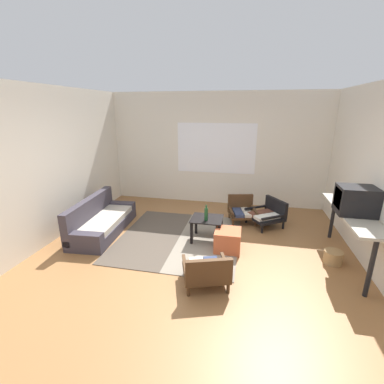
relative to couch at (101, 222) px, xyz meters
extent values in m
plane|color=olive|center=(1.93, -0.81, -0.21)|extent=(7.80, 7.80, 0.00)
cube|color=silver|center=(1.93, 2.25, 1.14)|extent=(5.60, 0.12, 2.70)
cube|color=white|center=(1.93, 2.18, 1.17)|extent=(1.90, 0.01, 1.20)
cube|color=silver|center=(-0.73, -0.51, 1.14)|extent=(0.12, 6.60, 2.70)
cube|color=#4C4238|center=(1.01, 0.05, -0.21)|extent=(1.09, 2.31, 0.01)
cube|color=gray|center=(2.09, 0.05, -0.21)|extent=(1.09, 2.31, 0.01)
cube|color=#38333D|center=(0.06, 0.00, -0.11)|extent=(0.79, 1.78, 0.21)
cube|color=#B2A899|center=(0.09, 0.01, 0.05)|extent=(0.68, 1.59, 0.10)
cube|color=#38333D|center=(-0.21, -0.02, 0.18)|extent=(0.27, 1.74, 0.57)
cube|color=#38333D|center=(0.01, 0.78, -0.04)|extent=(0.68, 0.23, 0.34)
cube|color=#38333D|center=(0.12, -0.77, -0.04)|extent=(0.68, 0.23, 0.34)
cube|color=black|center=(2.06, 0.08, 0.21)|extent=(0.56, 0.50, 0.02)
cube|color=black|center=(1.82, 0.29, -0.01)|extent=(0.04, 0.04, 0.41)
cube|color=black|center=(2.30, 0.29, -0.01)|extent=(0.04, 0.04, 0.41)
cube|color=black|center=(1.82, -0.13, -0.01)|extent=(0.04, 0.04, 0.41)
cube|color=black|center=(2.30, -0.13, -0.01)|extent=(0.04, 0.04, 0.41)
cylinder|color=#472D19|center=(2.94, 0.87, -0.14)|extent=(0.04, 0.04, 0.15)
cylinder|color=#472D19|center=(2.49, 0.76, -0.14)|extent=(0.04, 0.04, 0.15)
cylinder|color=#472D19|center=(2.83, 1.30, -0.14)|extent=(0.04, 0.04, 0.15)
cylinder|color=#472D19|center=(2.39, 1.19, -0.14)|extent=(0.04, 0.04, 0.15)
cube|color=#472D19|center=(2.66, 1.03, -0.04)|extent=(0.65, 0.64, 0.05)
cube|color=beige|center=(2.76, 1.04, 0.02)|extent=(0.28, 0.49, 0.06)
cube|color=#2D3856|center=(2.58, 0.99, 0.02)|extent=(0.28, 0.49, 0.06)
cube|color=#472D19|center=(2.61, 1.26, 0.16)|extent=(0.54, 0.20, 0.34)
cube|color=#472D19|center=(2.90, 1.09, 0.08)|extent=(0.17, 0.52, 0.04)
cube|color=#472D19|center=(2.42, 0.97, 0.08)|extent=(0.17, 0.52, 0.04)
cylinder|color=#472D19|center=(1.92, -1.03, -0.14)|extent=(0.04, 0.04, 0.14)
cylinder|color=#472D19|center=(2.42, -0.87, -0.14)|extent=(0.04, 0.04, 0.14)
cylinder|color=#472D19|center=(2.07, -1.49, -0.14)|extent=(0.04, 0.04, 0.14)
cylinder|color=#472D19|center=(2.57, -1.33, -0.14)|extent=(0.04, 0.04, 0.14)
cube|color=#472D19|center=(2.24, -1.18, -0.04)|extent=(0.75, 0.72, 0.05)
cube|color=beige|center=(2.14, -1.19, 0.01)|extent=(0.35, 0.54, 0.06)
cube|color=#2D3856|center=(2.34, -1.13, 0.01)|extent=(0.35, 0.54, 0.06)
cube|color=#472D19|center=(2.32, -1.42, 0.14)|extent=(0.59, 0.26, 0.32)
cube|color=#472D19|center=(1.98, -1.27, 0.07)|extent=(0.22, 0.55, 0.04)
cube|color=#472D19|center=(2.51, -1.09, 0.07)|extent=(0.22, 0.55, 0.04)
cylinder|color=black|center=(3.06, 0.59, -0.13)|extent=(0.04, 0.04, 0.16)
cylinder|color=black|center=(2.76, 1.04, -0.13)|extent=(0.04, 0.04, 0.16)
cylinder|color=black|center=(3.48, 0.87, -0.13)|extent=(0.04, 0.04, 0.16)
cylinder|color=black|center=(3.18, 1.32, -0.13)|extent=(0.04, 0.04, 0.16)
cube|color=black|center=(3.12, 0.95, -0.03)|extent=(0.84, 0.85, 0.05)
cube|color=silver|center=(3.16, 0.85, 0.03)|extent=(0.55, 0.47, 0.06)
cube|color=brown|center=(3.04, 1.03, 0.03)|extent=(0.55, 0.47, 0.06)
cube|color=black|center=(3.34, 1.10, 0.16)|extent=(0.41, 0.56, 0.33)
cube|color=black|center=(3.28, 0.71, 0.09)|extent=(0.51, 0.37, 0.04)
cube|color=black|center=(2.95, 1.20, 0.09)|extent=(0.51, 0.37, 0.04)
cube|color=#BC5633|center=(2.46, -0.21, -0.03)|extent=(0.43, 0.43, 0.36)
cube|color=#B2AD9E|center=(4.30, -0.18, 0.61)|extent=(0.44, 1.80, 0.04)
cylinder|color=black|center=(4.30, -1.02, 0.19)|extent=(0.06, 0.06, 0.80)
cylinder|color=black|center=(4.30, 0.66, 0.19)|extent=(0.06, 0.06, 0.80)
cube|color=black|center=(4.30, -0.27, 0.83)|extent=(0.54, 0.41, 0.41)
cube|color=black|center=(4.03, -0.27, 0.85)|extent=(0.01, 0.32, 0.28)
cylinder|color=brown|center=(4.30, 0.33, 0.72)|extent=(0.26, 0.26, 0.18)
cylinder|color=brown|center=(4.30, 0.33, 0.85)|extent=(0.10, 0.10, 0.09)
cylinder|color=#194723|center=(2.06, -0.01, 0.33)|extent=(0.06, 0.06, 0.22)
cylinder|color=#194723|center=(2.06, -0.01, 0.47)|extent=(0.03, 0.03, 0.06)
cylinder|color=#9E7A4C|center=(4.10, -0.28, -0.11)|extent=(0.28, 0.28, 0.21)
camera|label=1|loc=(2.72, -4.33, 2.09)|focal=25.14mm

